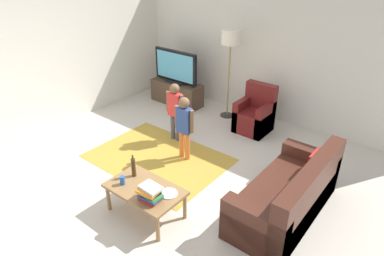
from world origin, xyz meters
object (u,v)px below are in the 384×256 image
at_px(book_stack, 150,193).
at_px(bottle, 134,167).
at_px(coffee_table, 145,191).
at_px(armchair, 255,116).
at_px(tv_remote, 154,184).
at_px(child_near_tv, 175,107).
at_px(child_center, 184,123).
at_px(floor_lamp, 231,42).
at_px(plate, 169,194).
at_px(tv_stand, 177,93).
at_px(soda_can, 122,180).
at_px(tv, 176,67).
at_px(couch, 291,197).

distance_m(book_stack, bottle, 0.57).
distance_m(coffee_table, book_stack, 0.30).
height_order(armchair, book_stack, armchair).
bearing_deg(tv_remote, child_near_tv, 120.68).
distance_m(child_center, coffee_table, 1.46).
bearing_deg(child_center, floor_lamp, 100.76).
xyz_separation_m(floor_lamp, child_center, (0.34, -1.80, -0.89)).
bearing_deg(book_stack, floor_lamp, 107.56).
bearing_deg(plate, child_center, 122.24).
relative_size(armchair, plate, 4.09).
height_order(book_stack, plate, book_stack).
xyz_separation_m(tv_stand, bottle, (1.77, -2.90, 0.31)).
xyz_separation_m(armchair, soda_can, (-0.22, -3.08, 0.18)).
height_order(coffee_table, plate, plate).
relative_size(tv, bottle, 3.40).
height_order(bottle, tv_remote, bottle).
distance_m(tv, child_center, 2.28).
distance_m(floor_lamp, tv_remote, 3.35).
relative_size(tv_remote, plate, 0.77).
bearing_deg(coffee_table, plate, 17.34).
bearing_deg(child_near_tv, soda_can, -68.77).
distance_m(coffee_table, bottle, 0.37).
height_order(coffee_table, book_stack, book_stack).
distance_m(armchair, child_center, 1.70).
xyz_separation_m(tv_stand, coffee_table, (2.07, -3.00, 0.13)).
bearing_deg(couch, tv_stand, 152.24).
relative_size(tv_stand, child_near_tv, 1.11).
relative_size(child_center, book_stack, 3.75).
xyz_separation_m(child_near_tv, tv_remote, (1.05, -1.61, -0.22)).
bearing_deg(plate, bottle, 180.00).
bearing_deg(couch, soda_can, -144.30).
bearing_deg(child_center, tv_remote, -67.10).
bearing_deg(book_stack, tv, 126.41).
relative_size(couch, book_stack, 6.18).
xyz_separation_m(coffee_table, bottle, (-0.30, 0.10, 0.19)).
xyz_separation_m(tv_stand, floor_lamp, (1.25, 0.15, 1.30)).
bearing_deg(coffee_table, child_near_tv, 119.98).
bearing_deg(book_stack, coffee_table, 151.88).
distance_m(child_near_tv, plate, 2.11).
height_order(tv_stand, armchair, armchair).
bearing_deg(tv, couch, -27.49).
relative_size(floor_lamp, bottle, 5.50).
height_order(coffee_table, bottle, bottle).
height_order(tv, armchair, tv).
bearing_deg(child_center, tv, 134.41).
distance_m(tv_stand, soda_can, 3.61).
bearing_deg(floor_lamp, couch, -41.36).
bearing_deg(bottle, soda_can, -84.81).
bearing_deg(plate, coffee_table, -162.66).
bearing_deg(book_stack, soda_can, -179.84).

